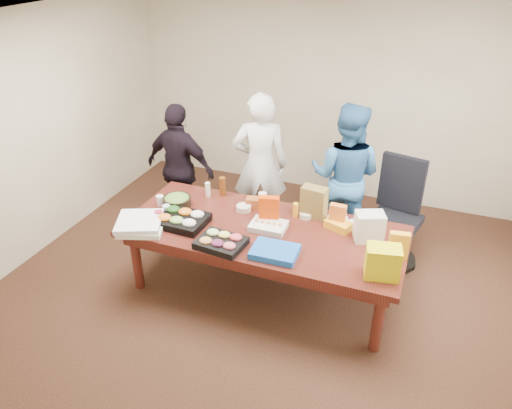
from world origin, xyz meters
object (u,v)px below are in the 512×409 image
at_px(person_right, 345,176).
at_px(salad_bowl, 177,202).
at_px(person_center, 260,166).
at_px(sheet_cake, 268,226).
at_px(conference_table, 264,260).
at_px(office_chair, 395,218).

bearing_deg(person_right, salad_bowl, 38.24).
relative_size(person_center, salad_bowl, 5.91).
distance_m(person_right, sheet_cake, 1.31).
relative_size(person_right, salad_bowl, 5.75).
height_order(conference_table, sheet_cake, sheet_cake).
relative_size(person_right, sheet_cake, 4.95).
bearing_deg(person_right, person_center, 10.35).
bearing_deg(salad_bowl, sheet_cake, -4.58).
height_order(person_center, salad_bowl, person_center).
height_order(conference_table, person_center, person_center).
relative_size(office_chair, salad_bowl, 3.87).
distance_m(person_center, sheet_cake, 1.19).
bearing_deg(sheet_cake, conference_table, -153.75).
distance_m(sheet_cake, salad_bowl, 1.08).
relative_size(sheet_cake, salad_bowl, 1.16).
bearing_deg(sheet_cake, person_right, 65.74).
bearing_deg(person_center, sheet_cake, 94.68).
xyz_separation_m(person_center, person_right, (1.00, 0.13, -0.02)).
bearing_deg(person_center, office_chair, 155.87).
xyz_separation_m(person_center, sheet_cake, (0.50, -1.08, -0.12)).
height_order(person_center, person_right, person_center).
relative_size(person_center, person_right, 1.03).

